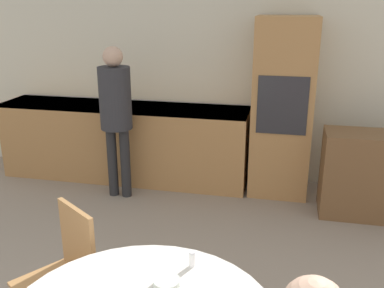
{
  "coord_description": "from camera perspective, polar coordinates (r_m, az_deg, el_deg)",
  "views": [
    {
      "loc": [
        0.67,
        -0.24,
        2.06
      ],
      "look_at": [
        0.03,
        2.66,
        1.08
      ],
      "focal_mm": 40.0,
      "sensor_mm": 36.0,
      "label": 1
    }
  ],
  "objects": [
    {
      "name": "wall_back",
      "position": [
        5.07,
        4.67,
        9.68
      ],
      "size": [
        7.02,
        0.05,
        2.6
      ],
      "color": "beige",
      "rests_on": "ground_plane"
    },
    {
      "name": "kitchen_counter",
      "position": [
        5.22,
        -9.03,
        0.4
      ],
      "size": [
        2.96,
        0.6,
        0.91
      ],
      "color": "#AD7A47",
      "rests_on": "ground_plane"
    },
    {
      "name": "oven_unit",
      "position": [
        4.76,
        11.93,
        4.68
      ],
      "size": [
        0.64,
        0.59,
        1.93
      ],
      "color": "#AD7A47",
      "rests_on": "ground_plane"
    },
    {
      "name": "sideboard",
      "position": [
        4.62,
        24.08,
        -3.94
      ],
      "size": [
        1.17,
        0.45,
        0.86
      ],
      "color": "brown",
      "rests_on": "ground_plane"
    },
    {
      "name": "chair_far_left",
      "position": [
        2.84,
        -16.48,
        -15.76
      ],
      "size": [
        0.56,
        0.56,
        0.89
      ],
      "rotation": [
        0.0,
        0.0,
        5.68
      ],
      "color": "#AD7A47",
      "rests_on": "ground_plane"
    },
    {
      "name": "person_standing",
      "position": [
        4.58,
        -10.14,
        4.93
      ],
      "size": [
        0.34,
        0.34,
        1.64
      ],
      "color": "#262628",
      "rests_on": "ground_plane"
    },
    {
      "name": "bowl_centre",
      "position": [
        2.22,
        -3.41,
        -18.01
      ],
      "size": [
        0.14,
        0.14,
        0.04
      ],
      "color": "silver",
      "rests_on": "dining_table"
    },
    {
      "name": "salt_shaker",
      "position": [
        2.34,
        0.0,
        -15.08
      ],
      "size": [
        0.03,
        0.03,
        0.09
      ],
      "color": "white",
      "rests_on": "dining_table"
    }
  ]
}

